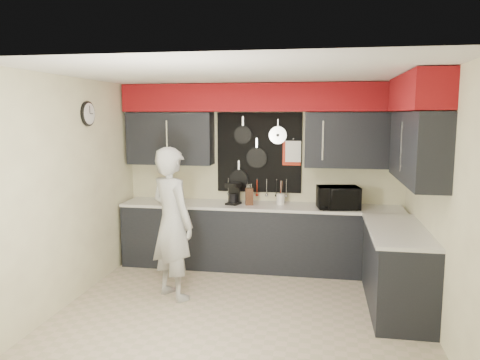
% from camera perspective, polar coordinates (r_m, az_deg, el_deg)
% --- Properties ---
extents(ground, '(4.00, 4.00, 0.00)m').
position_cam_1_polar(ground, '(5.46, 0.30, -15.44)').
color(ground, '#BEAA94').
rests_on(ground, ground).
extents(back_wall_assembly, '(4.00, 0.36, 2.60)m').
position_cam_1_polar(back_wall_assembly, '(6.59, 2.73, 6.59)').
color(back_wall_assembly, '#F1EEBA').
rests_on(back_wall_assembly, ground).
extents(right_wall_assembly, '(0.36, 3.50, 2.60)m').
position_cam_1_polar(right_wall_assembly, '(5.30, 21.05, 4.99)').
color(right_wall_assembly, '#F1EEBA').
rests_on(right_wall_assembly, ground).
extents(left_wall_assembly, '(0.05, 3.50, 2.60)m').
position_cam_1_polar(left_wall_assembly, '(5.76, -19.61, -0.82)').
color(left_wall_assembly, '#F1EEBA').
rests_on(left_wall_assembly, ground).
extents(base_cabinets, '(3.95, 2.20, 0.92)m').
position_cam_1_polar(base_cabinets, '(6.31, 6.47, -7.79)').
color(base_cabinets, black).
rests_on(base_cabinets, ground).
extents(microwave, '(0.60, 0.45, 0.30)m').
position_cam_1_polar(microwave, '(6.38, 11.86, -2.11)').
color(microwave, black).
rests_on(microwave, base_cabinets).
extents(knife_block, '(0.13, 0.13, 0.23)m').
position_cam_1_polar(knife_block, '(6.51, 1.13, -2.03)').
color(knife_block, '#351711').
rests_on(knife_block, base_cabinets).
extents(utensil_crock, '(0.12, 0.12, 0.15)m').
position_cam_1_polar(utensil_crock, '(6.58, 4.96, -2.32)').
color(utensil_crock, white).
rests_on(utensil_crock, base_cabinets).
extents(coffee_maker, '(0.21, 0.24, 0.30)m').
position_cam_1_polar(coffee_maker, '(6.56, -0.78, -1.61)').
color(coffee_maker, black).
rests_on(coffee_maker, base_cabinets).
extents(person, '(0.79, 0.74, 1.80)m').
position_cam_1_polar(person, '(5.58, -8.28, -5.24)').
color(person, '#AEAEAB').
rests_on(person, ground).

